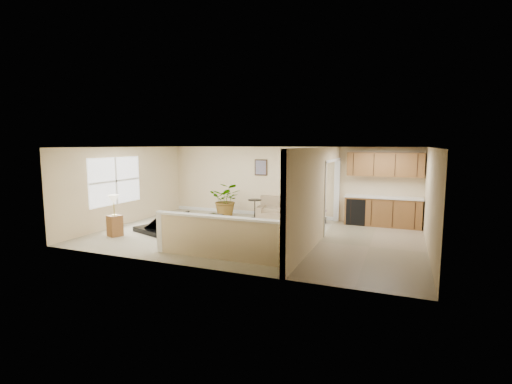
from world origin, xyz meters
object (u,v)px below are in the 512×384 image
at_px(accent_table, 255,206).
at_px(piano_bench, 210,225).
at_px(loveseat, 283,208).
at_px(piano, 164,212).
at_px(small_plant, 322,217).
at_px(lamp_stand, 115,219).
at_px(palm_plant, 226,200).

bearing_deg(accent_table, piano_bench, -98.95).
bearing_deg(loveseat, piano, -139.20).
relative_size(piano_bench, loveseat, 0.43).
relative_size(small_plant, lamp_stand, 0.41).
relative_size(piano_bench, lamp_stand, 0.68).
distance_m(piano, small_plant, 5.06).
distance_m(palm_plant, lamp_stand, 4.12).
bearing_deg(piano_bench, small_plant, 43.86).
height_order(piano_bench, accent_table, accent_table).
bearing_deg(piano_bench, loveseat, 66.47).
relative_size(accent_table, palm_plant, 0.54).
bearing_deg(lamp_stand, accent_table, 53.76).
distance_m(piano_bench, accent_table, 2.54).
bearing_deg(small_plant, piano_bench, -136.14).
bearing_deg(loveseat, piano_bench, -121.40).
bearing_deg(palm_plant, small_plant, 1.95).
bearing_deg(palm_plant, lamp_stand, -113.62).
bearing_deg(piano, loveseat, 67.74).
relative_size(accent_table, small_plant, 1.41).
xyz_separation_m(palm_plant, lamp_stand, (-1.65, -3.77, -0.10)).
distance_m(piano_bench, palm_plant, 2.64).
distance_m(accent_table, palm_plant, 1.12).
bearing_deg(piano, accent_table, 74.38).
xyz_separation_m(accent_table, small_plant, (2.35, 0.13, -0.23)).
relative_size(piano, palm_plant, 1.54).
height_order(small_plant, lamp_stand, lamp_stand).
height_order(piano, loveseat, piano).
xyz_separation_m(piano, lamp_stand, (-0.91, -1.09, -0.06)).
bearing_deg(piano_bench, piano, -173.71).
xyz_separation_m(piano, palm_plant, (0.74, 2.68, 0.05)).
height_order(piano, palm_plant, piano).
bearing_deg(lamp_stand, piano, 50.22).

